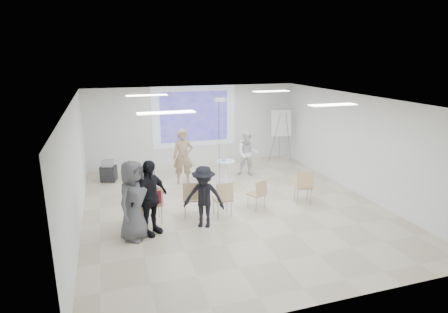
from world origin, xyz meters
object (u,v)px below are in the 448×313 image
object	(u,v)px
laptop	(192,197)
flipchart_easel	(281,123)
audience_outer	(133,196)
audience_left	(149,193)
chair_left_inner	(192,196)
pedestal_table	(226,170)
chair_right_inner	(258,192)
chair_right_far	(304,184)
audience_mid	(204,193)
av_cart	(108,171)
chair_left_mid	(153,202)
chair_center	(223,196)
chair_far_left	(139,208)
player_right	(248,151)
player_left	(183,153)

from	to	relation	value
laptop	flipchart_easel	world-z (taller)	flipchart_easel
laptop	audience_outer	xyz separation A→B (m)	(-1.53, -0.84, 0.52)
audience_left	laptop	bearing A→B (deg)	-3.86
chair_left_inner	audience_outer	world-z (taller)	audience_outer
flipchart_easel	pedestal_table	bearing A→B (deg)	-138.25
chair_right_inner	audience_left	size ratio (longest dim) A/B	0.41
pedestal_table	chair_right_far	xyz separation A→B (m)	(1.52, -2.48, 0.17)
audience_mid	av_cart	world-z (taller)	audience_mid
pedestal_table	chair_right_far	world-z (taller)	chair_right_far
chair_left_mid	chair_right_inner	world-z (taller)	chair_left_mid
chair_left_mid	chair_center	distance (m)	1.80
chair_right_inner	flipchart_easel	xyz separation A→B (m)	(2.66, 4.10, 1.07)
chair_far_left	av_cart	xyz separation A→B (m)	(-0.65, 3.90, -0.19)
pedestal_table	audience_mid	size ratio (longest dim) A/B	0.43
chair_right_inner	laptop	xyz separation A→B (m)	(-1.82, 0.17, 0.03)
chair_left_mid	chair_right_inner	bearing A→B (deg)	-3.52
player_right	chair_far_left	size ratio (longest dim) A/B	1.93
audience_mid	pedestal_table	bearing A→B (deg)	88.15
player_left	laptop	xyz separation A→B (m)	(-0.32, -2.59, -0.50)
chair_right_far	laptop	distance (m)	3.22
chair_left_inner	chair_center	distance (m)	0.82
player_right	chair_right_far	xyz separation A→B (m)	(0.58, -2.90, -0.28)
player_right	audience_left	distance (m)	5.15
laptop	av_cart	size ratio (longest dim) A/B	0.49
chair_left_mid	pedestal_table	bearing A→B (deg)	38.80
audience_outer	flipchart_easel	size ratio (longest dim) A/B	0.99
player_right	audience_mid	xyz separation A→B (m)	(-2.49, -3.45, 0.01)
chair_left_inner	chair_right_far	xyz separation A→B (m)	(3.24, -0.07, 0.00)
chair_right_inner	av_cart	world-z (taller)	chair_right_inner
pedestal_table	chair_left_mid	bearing A→B (deg)	-137.82
chair_center	flipchart_easel	xyz separation A→B (m)	(3.71, 4.27, 1.00)
chair_left_inner	chair_right_inner	distance (m)	1.84
chair_left_inner	av_cart	world-z (taller)	chair_left_inner
chair_left_inner	chair_center	size ratio (longest dim) A/B	1.02
audience_left	player_right	bearing A→B (deg)	6.40
chair_left_mid	laptop	world-z (taller)	chair_left_mid
chair_right_inner	flipchart_easel	distance (m)	5.00
chair_right_far	pedestal_table	bearing A→B (deg)	137.94
chair_right_far	flipchart_easel	bearing A→B (deg)	89.34
player_right	audience_outer	bearing A→B (deg)	-115.58
chair_left_mid	audience_mid	size ratio (longest dim) A/B	0.56
laptop	audience_left	bearing A→B (deg)	43.76
player_left	chair_right_far	distance (m)	4.03
chair_right_inner	pedestal_table	bearing A→B (deg)	71.09
chair_right_far	av_cart	world-z (taller)	chair_right_far
chair_far_left	av_cart	distance (m)	3.96
chair_left_mid	chair_right_far	size ratio (longest dim) A/B	1.00
chair_center	pedestal_table	bearing A→B (deg)	68.32
chair_left_inner	audience_left	xyz separation A→B (m)	(-1.15, -0.63, 0.46)
av_cart	chair_right_far	bearing A→B (deg)	-18.54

